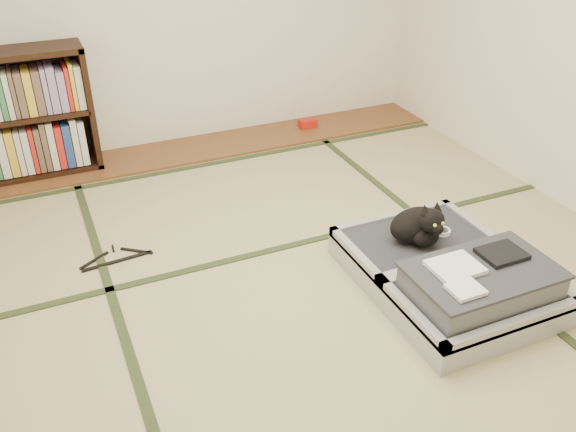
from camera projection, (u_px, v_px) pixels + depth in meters
name	position (u px, v px, depth m)	size (l,w,h in m)	color
floor	(305.00, 286.00, 3.38)	(4.50, 4.50, 0.00)	tan
wood_strip	(200.00, 148.00, 4.95)	(4.00, 0.50, 0.02)	brown
red_item	(308.00, 123.00, 5.29)	(0.15, 0.09, 0.07)	red
room_shell	(310.00, 15.00, 2.63)	(4.50, 4.50, 4.50)	white
tatami_borders	(271.00, 241.00, 3.77)	(4.00, 4.50, 0.01)	#2D381E
suitcase	(450.00, 275.00, 3.27)	(0.84, 1.12, 0.33)	#A0A1A5
cat	(420.00, 225.00, 3.41)	(0.37, 0.38, 0.30)	black
cable_coil	(441.00, 231.00, 3.54)	(0.12, 0.12, 0.03)	white
hanger	(117.00, 258.00, 3.60)	(0.43, 0.21, 0.01)	black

